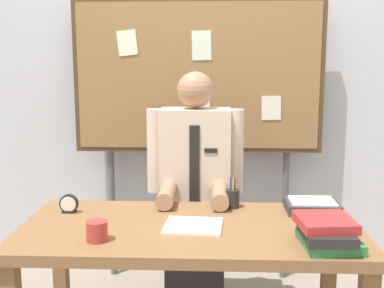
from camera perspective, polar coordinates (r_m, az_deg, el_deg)
back_wall at (r=3.42m, az=0.81°, el=7.19°), size 6.40×0.08×2.70m
desk at (r=2.31m, az=-0.20°, el=-11.77°), size 1.56×0.76×0.76m
person at (r=2.86m, az=0.36°, el=-7.14°), size 0.55×0.56×1.44m
bulletin_board at (r=3.21m, az=0.70°, el=7.53°), size 1.63×0.09×1.90m
book_stack at (r=2.09m, az=15.52°, el=-9.96°), size 0.26×0.27×0.12m
open_notebook at (r=2.25m, az=0.16°, el=-9.54°), size 0.28×0.25×0.01m
desk_clock at (r=2.52m, az=-14.21°, el=-6.89°), size 0.09×0.04×0.09m
coffee_mug at (r=2.11m, az=-11.06°, el=-9.97°), size 0.09×0.09×0.09m
pen_holder at (r=2.53m, az=4.77°, el=-6.35°), size 0.07×0.07×0.16m
paper_tray at (r=2.54m, az=13.87°, el=-7.05°), size 0.26×0.20×0.06m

